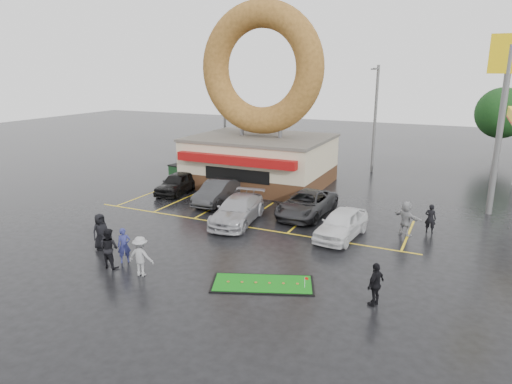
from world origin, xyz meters
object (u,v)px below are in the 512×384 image
at_px(car_grey, 307,204).
at_px(putting_green, 263,284).
at_px(streetlight_left, 224,111).
at_px(car_white, 342,224).
at_px(car_silver, 238,210).
at_px(person_cameraman, 376,284).
at_px(donut_shop, 261,126).
at_px(streetlight_mid, 375,117).
at_px(car_black, 177,183).
at_px(car_dgrey, 217,192).
at_px(person_blue, 124,245).
at_px(dumpster, 182,174).
at_px(shell_sign, 505,92).

height_order(car_grey, putting_green, car_grey).
bearing_deg(streetlight_left, car_white, -45.10).
xyz_separation_m(car_silver, person_cameraman, (9.14, -6.37, 0.10)).
height_order(donut_shop, person_cameraman, donut_shop).
bearing_deg(putting_green, person_cameraman, 3.30).
xyz_separation_m(streetlight_mid, car_black, (-11.23, -13.08, -4.03)).
bearing_deg(car_dgrey, person_blue, -88.30).
relative_size(streetlight_left, car_black, 2.05).
distance_m(car_black, dumpster, 3.34).
distance_m(streetlight_mid, dumpster, 16.84).
distance_m(streetlight_left, car_black, 13.04).
bearing_deg(car_silver, car_grey, 35.61).
height_order(car_black, car_dgrey, car_dgrey).
relative_size(shell_sign, car_dgrey, 2.30).
relative_size(streetlight_mid, person_blue, 5.48).
distance_m(streetlight_left, car_silver, 19.16).
xyz_separation_m(donut_shop, putting_green, (7.30, -15.71, -4.43)).
distance_m(car_white, putting_green, 7.00).
distance_m(donut_shop, person_cameraman, 19.79).
bearing_deg(shell_sign, car_black, -168.36).
relative_size(car_silver, car_grey, 0.98).
distance_m(car_grey, person_cameraman, 11.07).
bearing_deg(car_silver, car_dgrey, 128.59).
distance_m(streetlight_left, person_blue, 24.80).
relative_size(streetlight_mid, car_grey, 1.69).
bearing_deg(person_blue, putting_green, -39.59).
distance_m(shell_sign, car_black, 21.69).
distance_m(car_white, person_blue, 11.07).
bearing_deg(streetlight_mid, donut_shop, -131.38).
bearing_deg(donut_shop, car_white, -45.35).
bearing_deg(streetlight_left, shell_sign, -18.99).
bearing_deg(donut_shop, car_grey, -45.96).
bearing_deg(car_grey, car_dgrey, -176.37).
bearing_deg(streetlight_mid, person_blue, -104.79).
distance_m(streetlight_mid, car_grey, 14.66).
xyz_separation_m(streetlight_left, streetlight_mid, (14.00, 1.00, 0.00)).
distance_m(car_dgrey, putting_green, 12.34).
bearing_deg(car_dgrey, putting_green, -55.11).
bearing_deg(car_grey, dumpster, 165.32).
distance_m(car_black, putting_green, 15.66).
xyz_separation_m(car_black, dumpster, (-1.58, 2.95, -0.10)).
distance_m(donut_shop, car_white, 13.06).
xyz_separation_m(car_grey, person_blue, (-5.31, -10.23, 0.08)).
relative_size(donut_shop, putting_green, 2.94).
distance_m(person_blue, person_cameraman, 11.28).
height_order(car_silver, car_white, car_white).
distance_m(car_black, person_cameraman, 19.09).
relative_size(car_dgrey, person_blue, 2.81).
bearing_deg(donut_shop, putting_green, -65.06).
bearing_deg(person_cameraman, car_white, -134.22).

